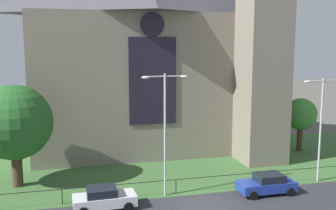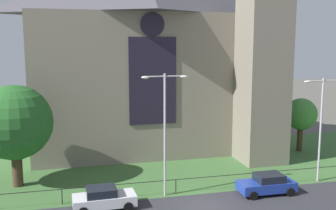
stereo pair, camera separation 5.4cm
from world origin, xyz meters
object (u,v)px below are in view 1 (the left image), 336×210
(tree_right_far, at_px, (301,115))
(parked_car_white, at_px, (104,198))
(church_building, at_px, (149,52))
(tree_left_near, at_px, (15,123))
(parked_car_blue, at_px, (267,184))
(streetlamp_far, at_px, (321,117))
(streetlamp_near, at_px, (165,120))

(tree_right_far, distance_m, parked_car_white, 23.67)
(church_building, relative_size, parked_car_white, 6.11)
(church_building, xyz_separation_m, parked_car_white, (-6.21, -15.13, -9.53))
(tree_left_near, bearing_deg, parked_car_blue, -18.85)
(parked_car_blue, bearing_deg, tree_left_near, -18.49)
(church_building, distance_m, parked_car_white, 18.93)
(tree_right_far, bearing_deg, streetlamp_far, -113.55)
(church_building, distance_m, parked_car_blue, 18.92)
(church_building, relative_size, streetlamp_far, 3.09)
(church_building, bearing_deg, tree_right_far, -18.59)
(tree_right_far, bearing_deg, parked_car_blue, -131.82)
(church_building, bearing_deg, parked_car_blue, -69.18)
(tree_left_near, height_order, parked_car_blue, tree_left_near)
(tree_left_near, xyz_separation_m, streetlamp_near, (10.75, -4.72, 0.59))
(tree_right_far, bearing_deg, church_building, 161.41)
(tree_left_near, xyz_separation_m, streetlamp_far, (23.55, -4.72, 0.27))
(streetlamp_near, xyz_separation_m, parked_car_white, (-4.57, -1.34, -4.91))
(tree_left_near, relative_size, parked_car_white, 1.88)
(streetlamp_near, xyz_separation_m, streetlamp_far, (12.80, 0.00, -0.32))
(streetlamp_near, bearing_deg, parked_car_blue, -11.31)
(streetlamp_far, bearing_deg, streetlamp_near, 180.00)
(tree_left_near, height_order, streetlamp_near, streetlamp_near)
(streetlamp_far, distance_m, parked_car_white, 18.02)
(streetlamp_far, relative_size, parked_car_white, 1.97)
(streetlamp_near, relative_size, parked_car_white, 2.11)
(church_building, distance_m, streetlamp_far, 18.42)
(parked_car_white, bearing_deg, streetlamp_far, 2.47)
(church_building, height_order, streetlamp_near, church_building)
(streetlamp_far, bearing_deg, tree_left_near, 168.66)
(tree_right_far, height_order, streetlamp_far, streetlamp_far)
(tree_right_far, relative_size, streetlamp_far, 0.66)
(streetlamp_near, height_order, parked_car_blue, streetlamp_near)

